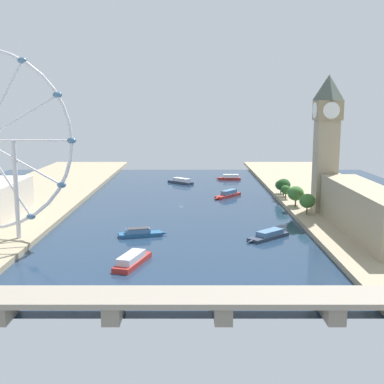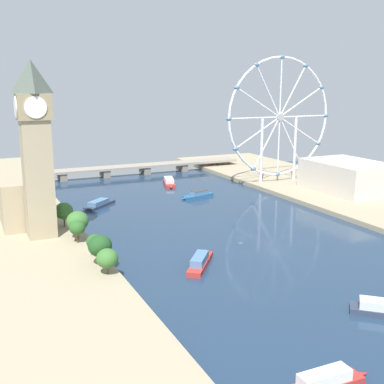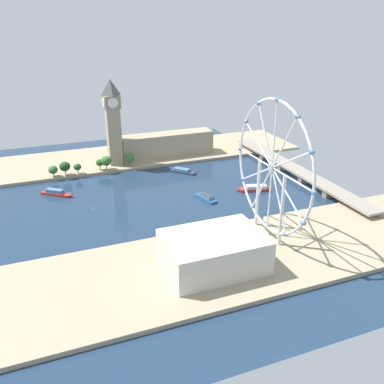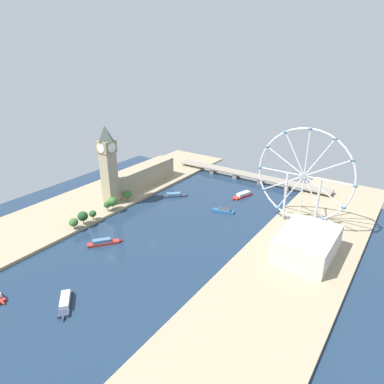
# 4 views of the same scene
# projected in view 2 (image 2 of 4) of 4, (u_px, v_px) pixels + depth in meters

# --- Properties ---
(ground_plane) EXTENTS (408.78, 408.78, 0.00)m
(ground_plane) POSITION_uv_depth(u_px,v_px,m) (241.00, 238.00, 259.59)
(ground_plane) COLOR #1E334C
(riverbank_left) EXTENTS (90.00, 520.00, 3.00)m
(riverbank_left) POSITION_uv_depth(u_px,v_px,m) (1.00, 272.00, 209.92)
(riverbank_left) COLOR tan
(riverbank_left) RESTS_ON ground_plane
(clock_tower) EXTENTS (17.21, 17.21, 89.08)m
(clock_tower) POSITION_uv_depth(u_px,v_px,m) (36.00, 147.00, 244.45)
(clock_tower) COLOR tan
(clock_tower) RESTS_ON riverbank_left
(parliament_block) EXTENTS (22.00, 104.90, 25.64)m
(parliament_block) POSITION_uv_depth(u_px,v_px,m) (15.00, 190.00, 302.48)
(parliament_block) COLOR tan
(parliament_block) RESTS_ON riverbank_left
(tree_row_embankment) EXTENTS (13.28, 87.67, 14.45)m
(tree_row_embankment) POSITION_uv_depth(u_px,v_px,m) (84.00, 230.00, 234.91)
(tree_row_embankment) COLOR #513823
(tree_row_embankment) RESTS_ON riverbank_left
(ferris_wheel) EXTENTS (96.84, 3.20, 99.05)m
(ferris_wheel) POSITION_uv_depth(u_px,v_px,m) (280.00, 118.00, 386.67)
(ferris_wheel) COLOR silver
(ferris_wheel) RESTS_ON riverbank_right
(riverside_hall) EXTENTS (43.90, 61.74, 21.76)m
(riverside_hall) POSITION_uv_depth(u_px,v_px,m) (348.00, 176.00, 357.99)
(riverside_hall) COLOR beige
(riverside_hall) RESTS_ON riverbank_right
(river_bridge) EXTENTS (220.78, 17.37, 8.23)m
(river_bridge) POSITION_uv_depth(u_px,v_px,m) (125.00, 168.00, 437.93)
(river_bridge) COLOR gray
(river_bridge) RESTS_ON ground_plane
(tour_boat_0) EXTENTS (28.27, 12.78, 4.89)m
(tour_boat_0) POSITION_uv_depth(u_px,v_px,m) (198.00, 195.00, 352.53)
(tour_boat_0) COLOR #235684
(tour_boat_0) RESTS_ON ground_plane
(tour_boat_2) EXTENTS (24.12, 29.21, 5.54)m
(tour_boat_2) POSITION_uv_depth(u_px,v_px,m) (200.00, 261.00, 220.09)
(tour_boat_2) COLOR #B22D28
(tour_boat_2) RESTS_ON ground_plane
(tour_boat_3) EXTENTS (15.65, 32.79, 5.43)m
(tour_boat_3) POSITION_uv_depth(u_px,v_px,m) (169.00, 182.00, 396.14)
(tour_boat_3) COLOR #B22D28
(tour_boat_3) RESTS_ON ground_plane
(tour_boat_4) EXTENTS (25.07, 6.15, 5.48)m
(tour_boat_4) POSITION_uv_depth(u_px,v_px,m) (327.00, 381.00, 131.33)
(tour_boat_4) COLOR #B22D28
(tour_boat_4) RESTS_ON ground_plane
(tour_boat_5) EXTENTS (26.76, 24.95, 4.43)m
(tour_boat_5) POSITION_uv_depth(u_px,v_px,m) (99.00, 204.00, 326.90)
(tour_boat_5) COLOR #2D384C
(tour_boat_5) RESTS_ON ground_plane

